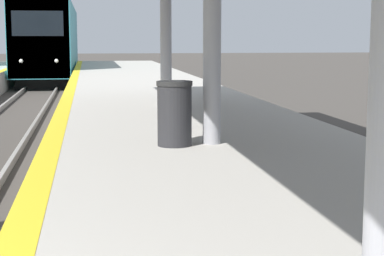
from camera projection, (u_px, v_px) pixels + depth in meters
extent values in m
cube|color=black|center=(52.00, 74.00, 38.16)|extent=(2.38, 17.48, 0.55)
cube|color=teal|center=(51.00, 38.00, 37.86)|extent=(2.79, 19.42, 3.67)
cube|color=yellow|center=(38.00, 38.00, 28.45)|extent=(2.74, 0.16, 3.60)
cube|color=black|center=(38.00, 23.00, 28.30)|extent=(2.24, 0.06, 1.10)
cube|color=slate|center=(50.00, 4.00, 37.59)|extent=(2.38, 18.45, 0.24)
sphere|color=white|center=(21.00, 61.00, 28.41)|extent=(0.18, 0.18, 0.18)
sphere|color=white|center=(56.00, 61.00, 28.65)|extent=(0.18, 0.18, 0.18)
cylinder|color=#99999E|center=(212.00, 17.00, 8.68)|extent=(0.25, 0.25, 3.49)
cylinder|color=#99999E|center=(166.00, 25.00, 13.86)|extent=(0.25, 0.25, 3.49)
cylinder|color=#262628|center=(175.00, 116.00, 8.69)|extent=(0.47, 0.47, 0.82)
cylinder|color=#262626|center=(174.00, 83.00, 8.63)|extent=(0.49, 0.49, 0.06)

